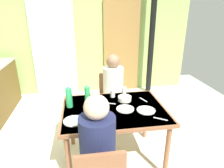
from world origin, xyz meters
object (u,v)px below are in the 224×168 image
Objects in this scene: water_bottle_green_far at (87,95)px; water_bottle_green_near at (69,97)px; dining_table at (114,114)px; chair_far_diner at (112,97)px; person_far_diner at (113,84)px; person_near_diner at (97,143)px; serving_bowl_center at (125,99)px.

water_bottle_green_near is at bearing -168.84° from water_bottle_green_far.
dining_table is 0.82m from chair_far_diner.
water_bottle_green_near is at bearing 41.54° from person_far_diner.
serving_bowl_center is at bearing 63.83° from person_near_diner.
chair_far_diner is 5.12× the size of serving_bowl_center.
person_near_diner is at bearing 76.60° from chair_far_diner.
water_bottle_green_near is at bearing -174.68° from serving_bowl_center.
water_bottle_green_far is at bearing 11.16° from water_bottle_green_near.
chair_far_diner is at bearing -90.00° from person_far_diner.
person_far_diner is at bearing 75.29° from person_near_diner.
person_far_diner is 0.49m from serving_bowl_center.
dining_table is 1.57× the size of person_far_diner.
chair_far_diner is 3.34× the size of water_bottle_green_far.
water_bottle_green_near reaches higher than chair_far_diner.
water_bottle_green_near is 0.69m from serving_bowl_center.
serving_bowl_center is at bearing 2.62° from water_bottle_green_far.
chair_far_diner is 1.54m from person_near_diner.
person_far_diner is 2.96× the size of water_bottle_green_far.
chair_far_diner is 0.98m from water_bottle_green_near.
chair_far_diner is at bearing 57.91° from water_bottle_green_far.
water_bottle_green_near is 1.04× the size of water_bottle_green_far.
chair_far_diner is 0.83m from water_bottle_green_far.
dining_table is at bearing -132.19° from serving_bowl_center.
water_bottle_green_far is (-0.05, 0.83, 0.07)m from person_near_diner.
person_far_diner is at bearing 41.54° from water_bottle_green_near.
person_near_diner and person_far_diner have the same top height.
person_near_diner is at bearing -71.52° from water_bottle_green_near.
person_near_diner reaches higher than water_bottle_green_near.
water_bottle_green_far reaches higher than dining_table.
person_far_diner reaches higher than dining_table.
chair_far_diner is at bearing 82.92° from dining_table.
dining_table is at bearing 69.42° from person_near_diner.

